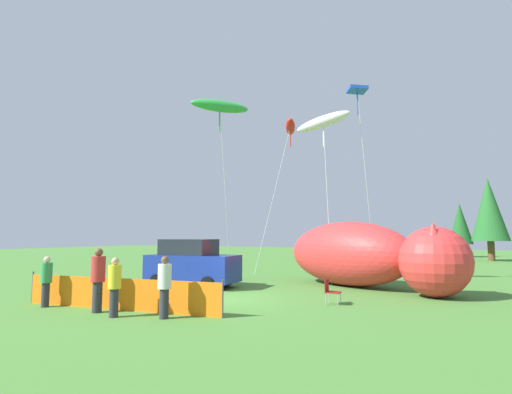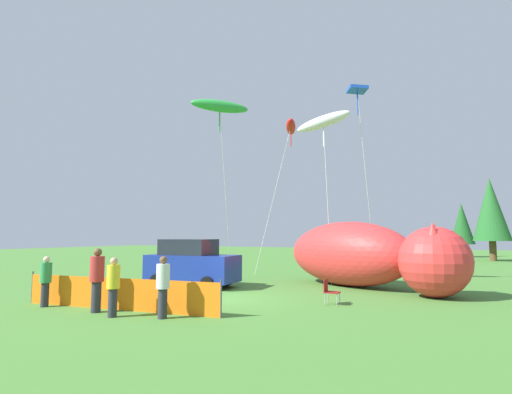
{
  "view_description": "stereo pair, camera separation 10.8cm",
  "coord_description": "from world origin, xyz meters",
  "px_view_note": "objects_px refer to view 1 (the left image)",
  "views": [
    {
      "loc": [
        7.61,
        -12.74,
        2.29
      ],
      "look_at": [
        -1.17,
        5.26,
        4.23
      ],
      "focal_mm": 28.0,
      "sensor_mm": 36.0,
      "label": 1
    },
    {
      "loc": [
        7.7,
        -12.69,
        2.29
      ],
      "look_at": [
        -1.17,
        5.26,
        4.23
      ],
      "focal_mm": 28.0,
      "sensor_mm": 36.0,
      "label": 2
    }
  ],
  "objects_px": {
    "inflatable_cat": "(363,257)",
    "kite_red_lizard": "(290,127)",
    "folding_chair": "(330,290)",
    "kite_white_ghost": "(323,122)",
    "parked_car": "(192,264)",
    "spectator_in_yellow_shirt": "(164,284)",
    "spectator_in_blue_shirt": "(115,284)",
    "kite_blue_box": "(358,94)",
    "spectator_in_green_shirt": "(46,279)",
    "spectator_in_black_shirt": "(98,277)",
    "kite_green_fish": "(220,107)"
  },
  "relations": [
    {
      "from": "inflatable_cat",
      "to": "kite_red_lizard",
      "type": "bearing_deg",
      "value": 163.78
    },
    {
      "from": "spectator_in_blue_shirt",
      "to": "kite_white_ghost",
      "type": "height_order",
      "value": "kite_white_ghost"
    },
    {
      "from": "parked_car",
      "to": "kite_red_lizard",
      "type": "relative_size",
      "value": 0.43
    },
    {
      "from": "parked_car",
      "to": "spectator_in_yellow_shirt",
      "type": "bearing_deg",
      "value": -65.06
    },
    {
      "from": "folding_chair",
      "to": "kite_white_ghost",
      "type": "xyz_separation_m",
      "value": [
        -1.89,
        5.99,
        7.56
      ]
    },
    {
      "from": "spectator_in_yellow_shirt",
      "to": "kite_blue_box",
      "type": "bearing_deg",
      "value": 72.56
    },
    {
      "from": "spectator_in_black_shirt",
      "to": "spectator_in_blue_shirt",
      "type": "xyz_separation_m",
      "value": [
        0.98,
        -0.3,
        -0.13
      ]
    },
    {
      "from": "spectator_in_yellow_shirt",
      "to": "kite_red_lizard",
      "type": "relative_size",
      "value": 0.17
    },
    {
      "from": "spectator_in_blue_shirt",
      "to": "spectator_in_yellow_shirt",
      "type": "height_order",
      "value": "spectator_in_yellow_shirt"
    },
    {
      "from": "spectator_in_blue_shirt",
      "to": "kite_green_fish",
      "type": "height_order",
      "value": "kite_green_fish"
    },
    {
      "from": "inflatable_cat",
      "to": "spectator_in_blue_shirt",
      "type": "relative_size",
      "value": 5.26
    },
    {
      "from": "inflatable_cat",
      "to": "spectator_in_yellow_shirt",
      "type": "relative_size",
      "value": 5.11
    },
    {
      "from": "folding_chair",
      "to": "kite_white_ghost",
      "type": "relative_size",
      "value": 0.09
    },
    {
      "from": "spectator_in_yellow_shirt",
      "to": "spectator_in_blue_shirt",
      "type": "bearing_deg",
      "value": -161.15
    },
    {
      "from": "spectator_in_blue_shirt",
      "to": "kite_white_ghost",
      "type": "xyz_separation_m",
      "value": [
        3.04,
        10.73,
        7.13
      ]
    },
    {
      "from": "inflatable_cat",
      "to": "kite_blue_box",
      "type": "relative_size",
      "value": 0.91
    },
    {
      "from": "folding_chair",
      "to": "kite_blue_box",
      "type": "height_order",
      "value": "kite_blue_box"
    },
    {
      "from": "kite_blue_box",
      "to": "kite_red_lizard",
      "type": "bearing_deg",
      "value": 142.23
    },
    {
      "from": "folding_chair",
      "to": "kite_green_fish",
      "type": "relative_size",
      "value": 0.09
    },
    {
      "from": "folding_chair",
      "to": "kite_blue_box",
      "type": "xyz_separation_m",
      "value": [
        -0.2,
        6.34,
        8.87
      ]
    },
    {
      "from": "spectator_in_blue_shirt",
      "to": "spectator_in_yellow_shirt",
      "type": "bearing_deg",
      "value": 18.85
    },
    {
      "from": "parked_car",
      "to": "spectator_in_yellow_shirt",
      "type": "distance_m",
      "value": 6.85
    },
    {
      "from": "parked_car",
      "to": "inflatable_cat",
      "type": "xyz_separation_m",
      "value": [
        7.01,
        3.06,
        0.32
      ]
    },
    {
      "from": "spectator_in_blue_shirt",
      "to": "spectator_in_green_shirt",
      "type": "xyz_separation_m",
      "value": [
        -3.21,
        0.23,
        -0.03
      ]
    },
    {
      "from": "inflatable_cat",
      "to": "kite_green_fish",
      "type": "bearing_deg",
      "value": -141.27
    },
    {
      "from": "inflatable_cat",
      "to": "spectator_in_yellow_shirt",
      "type": "xyz_separation_m",
      "value": [
        -3.7,
        -9.05,
        -0.41
      ]
    },
    {
      "from": "inflatable_cat",
      "to": "kite_red_lizard",
      "type": "distance_m",
      "value": 11.1
    },
    {
      "from": "folding_chair",
      "to": "spectator_in_yellow_shirt",
      "type": "distance_m",
      "value": 5.56
    },
    {
      "from": "parked_car",
      "to": "spectator_in_green_shirt",
      "type": "height_order",
      "value": "parked_car"
    },
    {
      "from": "parked_car",
      "to": "inflatable_cat",
      "type": "height_order",
      "value": "inflatable_cat"
    },
    {
      "from": "kite_red_lizard",
      "to": "inflatable_cat",
      "type": "bearing_deg",
      "value": -45.11
    },
    {
      "from": "spectator_in_yellow_shirt",
      "to": "kite_green_fish",
      "type": "relative_size",
      "value": 0.19
    },
    {
      "from": "spectator_in_black_shirt",
      "to": "parked_car",
      "type": "bearing_deg",
      "value": 98.6
    },
    {
      "from": "spectator_in_green_shirt",
      "to": "kite_red_lizard",
      "type": "relative_size",
      "value": 0.16
    },
    {
      "from": "inflatable_cat",
      "to": "spectator_in_yellow_shirt",
      "type": "height_order",
      "value": "inflatable_cat"
    },
    {
      "from": "inflatable_cat",
      "to": "spectator_in_yellow_shirt",
      "type": "distance_m",
      "value": 9.79
    },
    {
      "from": "parked_car",
      "to": "spectator_in_green_shirt",
      "type": "distance_m",
      "value": 6.37
    },
    {
      "from": "inflatable_cat",
      "to": "spectator_in_green_shirt",
      "type": "distance_m",
      "value": 12.47
    },
    {
      "from": "inflatable_cat",
      "to": "spectator_in_black_shirt",
      "type": "height_order",
      "value": "inflatable_cat"
    },
    {
      "from": "inflatable_cat",
      "to": "kite_white_ghost",
      "type": "bearing_deg",
      "value": 178.51
    },
    {
      "from": "kite_red_lizard",
      "to": "kite_blue_box",
      "type": "relative_size",
      "value": 1.02
    },
    {
      "from": "spectator_in_black_shirt",
      "to": "spectator_in_yellow_shirt",
      "type": "xyz_separation_m",
      "value": [
        2.37,
        0.18,
        -0.1
      ]
    },
    {
      "from": "parked_car",
      "to": "spectator_in_yellow_shirt",
      "type": "relative_size",
      "value": 2.46
    },
    {
      "from": "kite_red_lizard",
      "to": "kite_blue_box",
      "type": "height_order",
      "value": "kite_red_lizard"
    },
    {
      "from": "inflatable_cat",
      "to": "spectator_in_blue_shirt",
      "type": "height_order",
      "value": "inflatable_cat"
    },
    {
      "from": "spectator_in_black_shirt",
      "to": "kite_white_ghost",
      "type": "relative_size",
      "value": 0.22
    },
    {
      "from": "kite_red_lizard",
      "to": "kite_blue_box",
      "type": "bearing_deg",
      "value": -37.77
    },
    {
      "from": "parked_car",
      "to": "kite_blue_box",
      "type": "height_order",
      "value": "kite_blue_box"
    },
    {
      "from": "folding_chair",
      "to": "kite_red_lizard",
      "type": "xyz_separation_m",
      "value": [
        -5.34,
        10.32,
        8.77
      ]
    },
    {
      "from": "kite_blue_box",
      "to": "folding_chair",
      "type": "bearing_deg",
      "value": -88.15
    }
  ]
}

